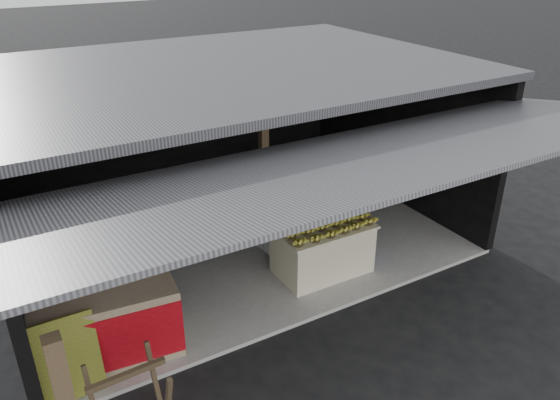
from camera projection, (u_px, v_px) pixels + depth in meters
ground at (313, 320)px, 7.48m from camera, size 80.00×80.00×0.00m
concrete_slab at (233, 239)px, 9.40m from camera, size 7.00×5.00×0.06m
shophouse at (220, 119)px, 8.73m from camera, size 7.40×7.29×3.02m
banana_table at (322, 248)px, 8.30m from camera, size 1.46×0.91×0.80m
banana_pile at (323, 221)px, 8.09m from camera, size 1.34×0.82×0.16m
white_crate at (285, 218)px, 9.00m from camera, size 0.91×0.66×0.97m
neighbor_stall at (107, 322)px, 6.54m from camera, size 1.73×0.92×1.72m
green_signboard at (69, 359)px, 6.00m from camera, size 0.67×0.23×1.00m
sawhorse at (129, 395)px, 5.60m from camera, size 0.82×0.74×0.81m
water_barrel at (362, 244)px, 8.76m from camera, size 0.31×0.31×0.46m
plastic_chair at (333, 185)px, 10.08m from camera, size 0.50×0.50×0.91m
magenta_rug at (327, 219)px, 10.00m from camera, size 1.56×1.09×0.01m
picture_frames at (166, 100)px, 10.34m from camera, size 1.62×0.04×0.46m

